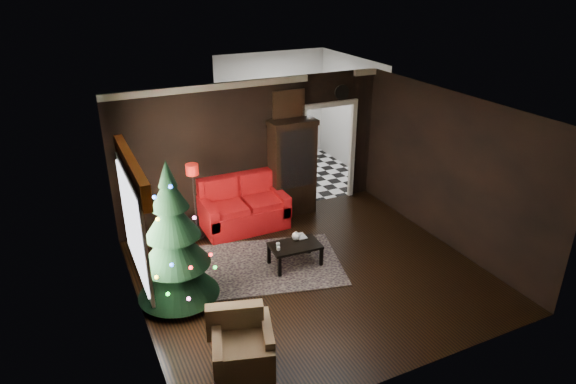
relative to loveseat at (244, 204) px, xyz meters
name	(u,v)px	position (x,y,z in m)	size (l,w,h in m)	color
floor	(311,274)	(0.40, -2.05, -0.50)	(5.50, 5.50, 0.00)	black
ceiling	(315,111)	(0.40, -2.05, 2.30)	(5.50, 5.50, 0.00)	white
wall_back	(253,151)	(0.40, 0.45, 0.90)	(5.50, 5.50, 0.00)	black
wall_front	(415,281)	(0.40, -4.55, 0.90)	(5.50, 5.50, 0.00)	black
wall_left	(133,236)	(-2.35, -2.05, 0.90)	(5.50, 5.50, 0.00)	black
wall_right	(449,171)	(3.15, -2.05, 0.90)	(5.50, 5.50, 0.00)	black
doorway	(328,155)	(2.10, 0.45, 0.55)	(1.10, 0.10, 2.10)	silver
left_window	(133,225)	(-2.31, -1.85, 0.95)	(0.05, 1.60, 1.40)	white
valance	(131,169)	(-2.23, -1.85, 1.77)	(0.12, 2.10, 0.35)	#723009
kitchen_floor	(296,176)	(2.10, 1.95, -0.50)	(3.00, 3.00, 0.00)	white
kitchen_window	(272,95)	(2.10, 3.40, 1.20)	(0.70, 0.06, 0.70)	white
rug	(270,264)	(-0.10, -1.49, -0.49)	(2.40, 1.74, 0.01)	#563E51
loveseat	(244,204)	(0.00, 0.00, 0.00)	(1.70, 0.90, 1.00)	#7E0005
curio_cabinet	(292,170)	(1.15, 0.22, 0.45)	(0.90, 0.45, 1.90)	black
floor_lamp	(195,202)	(-1.01, -0.17, 0.33)	(0.24, 0.24, 1.45)	black
christmas_tree	(174,241)	(-1.76, -1.80, 0.55)	(1.24, 1.24, 2.36)	black
armchair	(243,344)	(-1.41, -3.66, -0.04)	(0.77, 0.77, 0.79)	#CFB285
coffee_table	(295,254)	(0.29, -1.66, -0.30)	(0.86, 0.51, 0.38)	black
teapot	(296,236)	(0.37, -1.53, -0.02)	(0.17, 0.17, 0.16)	white
cup_a	(278,244)	(0.01, -1.57, -0.07)	(0.06, 0.06, 0.06)	white
cup_b	(278,249)	(-0.04, -1.70, -0.08)	(0.06, 0.06, 0.05)	white
book	(296,232)	(0.41, -1.46, 0.01)	(0.17, 0.02, 0.23)	#A87961
wall_clock	(342,92)	(2.35, 0.40, 1.88)	(0.32, 0.32, 0.06)	silver
painting	(288,105)	(1.15, 0.41, 1.75)	(0.62, 0.05, 0.52)	#A37A3E
kitchen_counter	(276,145)	(2.10, 3.15, -0.05)	(1.80, 0.60, 0.90)	silver
kitchen_table	(290,168)	(1.80, 1.65, -0.12)	(0.70, 0.70, 0.75)	#553619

